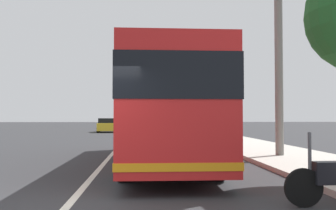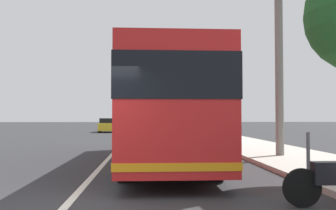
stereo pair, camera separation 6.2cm
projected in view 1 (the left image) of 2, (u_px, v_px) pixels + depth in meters
sidewalk_curb at (266, 150)px, 16.54m from camera, size 110.00×3.60×0.14m
lane_divider_line at (113, 153)px, 16.10m from camera, size 110.00×0.16×0.01m
coach_bus at (163, 108)px, 12.62m from camera, size 11.28×2.56×3.23m
car_side_street at (107, 125)px, 38.05m from camera, size 4.16×2.11×1.42m
car_ahead_same_lane at (149, 125)px, 37.76m from camera, size 4.14×2.09×1.44m
utility_pole at (279, 52)px, 13.82m from camera, size 0.30×0.30×7.93m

